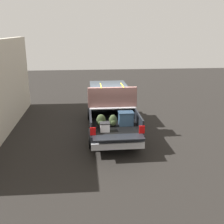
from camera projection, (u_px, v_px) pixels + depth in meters
name	position (u px, v px, depth m)	size (l,w,h in m)	color
ground_plane	(111.00, 131.00, 12.31)	(40.00, 40.00, 0.00)	black
pickup_truck	(110.00, 108.00, 12.37)	(6.05, 2.06, 2.23)	black
building_facade	(0.00, 89.00, 11.44)	(9.76, 0.36, 4.09)	beige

